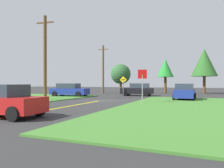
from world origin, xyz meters
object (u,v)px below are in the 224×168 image
Objects in this scene: parked_car_near_building at (70,90)px; pine_tree_center at (165,68)px; car_behind_on_main_road at (5,101)px; car_approaching_junction at (138,90)px; utility_pole_near at (45,57)px; utility_pole_mid at (103,69)px; car_on_crossroad at (185,92)px; oak_tree_left at (204,63)px; stop_sign at (142,80)px; oak_tree_right at (121,74)px; direction_sign at (123,84)px.

parked_car_near_building is 0.85× the size of pine_tree_center.
car_approaching_junction is at bearing 84.95° from car_behind_on_main_road.
pine_tree_center is (8.62, 19.05, -0.14)m from utility_pole_near.
utility_pole_mid is at bearing 90.32° from utility_pole_near.
oak_tree_left reaches higher than car_on_crossroad.
pine_tree_center is at bearing 47.07° from parked_car_near_building.
stop_sign is at bearing -87.17° from pine_tree_center.
car_approaching_junction is at bearing 52.58° from car_on_crossroad.
oak_tree_left is (14.48, 20.09, 0.68)m from utility_pole_near.
car_on_crossroad is 0.56× the size of oak_tree_left.
oak_tree_right is at bearing 164.30° from pine_tree_center.
oak_tree_left is at bearing 35.77° from parked_car_near_building.
utility_pole_near reaches higher than utility_pole_mid.
direction_sign is (-4.73, 8.72, -0.38)m from stop_sign.
stop_sign reaches higher than car_approaching_junction.
parked_car_near_building is 8.72m from car_approaching_junction.
oak_tree_left is 6.01m from pine_tree_center.
car_behind_on_main_road is 30.95m from oak_tree_left.
stop_sign is 0.67× the size of car_approaching_junction.
utility_pole_near is at bearing -89.68° from utility_pole_mid.
utility_pole_near reaches higher than pine_tree_center.
utility_pole_mid is (-6.45, 3.25, 3.06)m from car_approaching_junction.
oak_tree_right is at bearing -78.24° from stop_sign.
parked_car_near_building is at bearing 99.95° from utility_pole_near.
car_behind_on_main_road is 0.51× the size of utility_pole_mid.
direction_sign reaches higher than car_behind_on_main_road.
car_behind_on_main_road is at bearing -77.27° from utility_pole_mid.
car_behind_on_main_road is 28.58m from pine_tree_center.
car_approaching_junction is 13.02m from oak_tree_right.
car_behind_on_main_road is 0.74× the size of oak_tree_right.
pine_tree_center is at bearing 68.81° from direction_sign.
utility_pole_mid is 10.24m from pine_tree_center.
car_behind_on_main_road is at bearing 52.35° from stop_sign.
utility_pole_near is 10.71m from direction_sign.
utility_pole_mid is at bearing 137.63° from direction_sign.
utility_pole_near is at bearing 117.85° from car_behind_on_main_road.
car_behind_on_main_road and car_on_crossroad have the same top height.
stop_sign is 9.93m from direction_sign.
utility_pole_mid is 1.44× the size of oak_tree_right.
car_on_crossroad is 15.22m from oak_tree_left.
utility_pole_near is 24.77m from oak_tree_left.
car_behind_on_main_road is 18.34m from direction_sign.
car_on_crossroad is 0.71× the size of pine_tree_center.
car_approaching_junction is 0.55× the size of utility_pole_mid.
car_behind_on_main_road is at bearing -97.19° from pine_tree_center.
pine_tree_center is at bearing -15.70° from oak_tree_right.
stop_sign is 0.50× the size of pine_tree_center.
utility_pole_near is (-9.54, -0.49, 2.24)m from stop_sign.
utility_pole_near reaches higher than car_behind_on_main_road.
direction_sign is at bearing 35.66° from car_approaching_junction.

